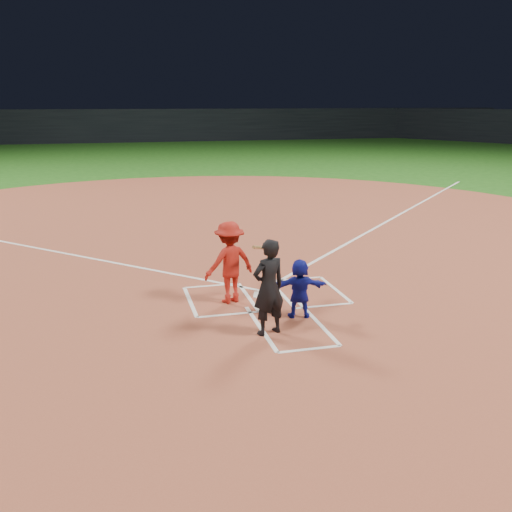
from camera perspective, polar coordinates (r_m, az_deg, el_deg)
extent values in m
plane|color=#1B5314|center=(12.08, 0.91, -4.00)|extent=(120.00, 120.00, 0.00)
cylinder|color=brown|center=(17.71, -4.19, 2.25)|extent=(28.00, 28.00, 0.01)
cube|color=black|center=(59.12, -11.68, 12.66)|extent=(80.00, 1.20, 3.20)
cylinder|color=silver|center=(12.07, 0.91, -3.91)|extent=(0.60, 0.60, 0.02)
imported|color=#12199A|center=(10.76, 4.38, -3.23)|extent=(1.10, 0.55, 1.14)
imported|color=black|center=(9.86, 1.27, -3.15)|extent=(0.72, 0.58, 1.72)
cube|color=white|center=(12.72, -4.44, -2.97)|extent=(1.22, 0.08, 0.01)
cube|color=white|center=(11.02, -2.78, -5.86)|extent=(1.22, 0.08, 0.01)
cube|color=white|center=(11.98, -0.80, -4.08)|extent=(0.08, 1.83, 0.01)
cube|color=white|center=(11.78, -6.60, -4.54)|extent=(0.08, 1.83, 0.01)
cube|color=white|center=(13.17, 3.99, -2.31)|extent=(1.22, 0.08, 0.01)
cube|color=white|center=(11.55, 6.83, -4.96)|extent=(1.22, 0.08, 0.01)
cube|color=white|center=(12.17, 2.60, -3.79)|extent=(0.08, 1.83, 0.01)
cube|color=white|center=(12.56, 7.94, -3.31)|extent=(0.08, 1.83, 0.01)
cube|color=white|center=(10.40, 0.44, -7.17)|extent=(0.08, 2.20, 0.01)
cube|color=white|center=(10.72, 6.17, -6.57)|extent=(0.08, 2.20, 0.01)
cube|color=white|center=(9.59, 5.36, -9.26)|extent=(1.10, 0.08, 0.01)
cube|color=white|center=(21.32, 14.21, 4.07)|extent=(14.21, 14.21, 0.01)
imported|color=#A41A12|center=(11.47, -2.67, -0.64)|extent=(1.21, 0.91, 1.66)
cylinder|color=olive|center=(11.39, 0.42, 0.85)|extent=(0.51, 0.74, 0.28)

